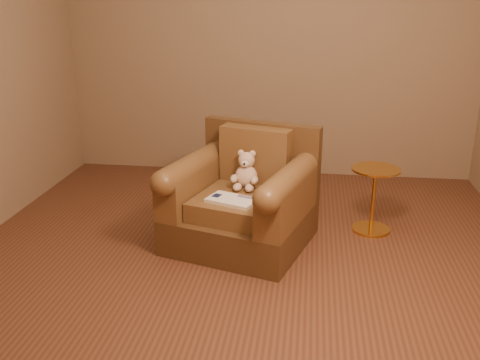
# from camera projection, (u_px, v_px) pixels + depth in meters

# --- Properties ---
(floor) EXTENTS (4.00, 4.00, 0.00)m
(floor) POSITION_uv_depth(u_px,v_px,m) (243.00, 262.00, 3.68)
(floor) COLOR brown
(floor) RESTS_ON ground
(armchair) EXTENTS (1.13, 1.10, 0.83)m
(armchair) POSITION_uv_depth(u_px,v_px,m) (243.00, 200.00, 3.89)
(armchair) COLOR #4C3219
(armchair) RESTS_ON floor
(teddy_bear) EXTENTS (0.21, 0.23, 0.28)m
(teddy_bear) POSITION_uv_depth(u_px,v_px,m) (246.00, 174.00, 3.90)
(teddy_bear) COLOR #D3B093
(teddy_bear) RESTS_ON armchair
(guidebook) EXTENTS (0.38, 0.30, 0.03)m
(guidebook) POSITION_uv_depth(u_px,v_px,m) (232.00, 200.00, 3.65)
(guidebook) COLOR beige
(guidebook) RESTS_ON armchair
(side_table) EXTENTS (0.36, 0.36, 0.51)m
(side_table) POSITION_uv_depth(u_px,v_px,m) (373.00, 198.00, 4.08)
(side_table) COLOR gold
(side_table) RESTS_ON floor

